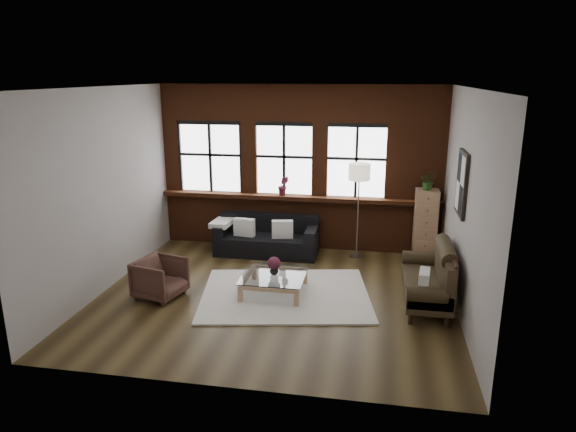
% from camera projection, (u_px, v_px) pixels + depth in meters
% --- Properties ---
extents(floor, '(5.50, 5.50, 0.00)m').
position_uv_depth(floor, '(275.00, 296.00, 8.11)').
color(floor, '#382A14').
rests_on(floor, ground).
extents(ceiling, '(5.50, 5.50, 0.00)m').
position_uv_depth(ceiling, '(274.00, 87.00, 7.25)').
color(ceiling, white).
rests_on(ceiling, ground).
extents(wall_back, '(5.50, 0.00, 5.50)m').
position_uv_depth(wall_back, '(300.00, 168.00, 10.05)').
color(wall_back, '#ACA5A0').
rests_on(wall_back, ground).
extents(wall_front, '(5.50, 0.00, 5.50)m').
position_uv_depth(wall_front, '(227.00, 253.00, 5.31)').
color(wall_front, '#ACA5A0').
rests_on(wall_front, ground).
extents(wall_left, '(0.00, 5.00, 5.00)m').
position_uv_depth(wall_left, '(105.00, 190.00, 8.14)').
color(wall_left, '#ACA5A0').
rests_on(wall_left, ground).
extents(wall_right, '(0.00, 5.00, 5.00)m').
position_uv_depth(wall_right, '(466.00, 205.00, 7.22)').
color(wall_right, '#ACA5A0').
rests_on(wall_right, ground).
extents(brick_backwall, '(5.50, 0.12, 3.20)m').
position_uv_depth(brick_backwall, '(299.00, 169.00, 9.99)').
color(brick_backwall, '#5B2A15').
rests_on(brick_backwall, floor).
extents(sill_ledge, '(5.50, 0.30, 0.08)m').
position_uv_depth(sill_ledge, '(298.00, 198.00, 10.06)').
color(sill_ledge, '#5B2A15').
rests_on(sill_ledge, brick_backwall).
extents(window_left, '(1.38, 0.10, 1.50)m').
position_uv_depth(window_left, '(211.00, 158.00, 10.26)').
color(window_left, black).
rests_on(window_left, brick_backwall).
extents(window_mid, '(1.38, 0.10, 1.50)m').
position_uv_depth(window_mid, '(284.00, 160.00, 10.01)').
color(window_mid, black).
rests_on(window_mid, brick_backwall).
extents(window_right, '(1.38, 0.10, 1.50)m').
position_uv_depth(window_right, '(356.00, 163.00, 9.78)').
color(window_right, black).
rests_on(window_right, brick_backwall).
extents(wall_poster, '(0.05, 0.74, 0.94)m').
position_uv_depth(wall_poster, '(462.00, 184.00, 7.44)').
color(wall_poster, black).
rests_on(wall_poster, wall_right).
extents(shag_rug, '(2.94, 2.49, 0.03)m').
position_uv_depth(shag_rug, '(285.00, 294.00, 8.13)').
color(shag_rug, silver).
rests_on(shag_rug, floor).
extents(dark_sofa, '(1.96, 0.79, 0.71)m').
position_uv_depth(dark_sofa, '(267.00, 236.00, 9.91)').
color(dark_sofa, black).
rests_on(dark_sofa, floor).
extents(pillow_a, '(0.41, 0.19, 0.34)m').
position_uv_depth(pillow_a, '(244.00, 227.00, 9.83)').
color(pillow_a, white).
rests_on(pillow_a, dark_sofa).
extents(pillow_b, '(0.42, 0.21, 0.34)m').
position_uv_depth(pillow_b, '(282.00, 229.00, 9.71)').
color(pillow_b, white).
rests_on(pillow_b, dark_sofa).
extents(vintage_settee, '(0.74, 1.67, 0.89)m').
position_uv_depth(vintage_settee, '(426.00, 276.00, 7.71)').
color(vintage_settee, '#302616').
rests_on(vintage_settee, floor).
extents(pillow_settee, '(0.19, 0.39, 0.34)m').
position_uv_depth(pillow_settee, '(424.00, 282.00, 7.21)').
color(pillow_settee, white).
rests_on(pillow_settee, vintage_settee).
extents(armchair, '(0.83, 0.81, 0.62)m').
position_uv_depth(armchair, '(160.00, 278.00, 7.99)').
color(armchair, '#452A22').
rests_on(armchair, floor).
extents(coffee_table, '(1.00, 1.00, 0.34)m').
position_uv_depth(coffee_table, '(274.00, 284.00, 8.16)').
color(coffee_table, tan).
rests_on(coffee_table, shag_rug).
extents(vase, '(0.16, 0.16, 0.15)m').
position_uv_depth(vase, '(274.00, 270.00, 8.09)').
color(vase, '#B2B2B2').
rests_on(vase, coffee_table).
extents(flowers, '(0.20, 0.20, 0.20)m').
position_uv_depth(flowers, '(274.00, 263.00, 8.06)').
color(flowers, '#5F2036').
rests_on(flowers, vase).
extents(drawer_chest, '(0.41, 0.41, 1.34)m').
position_uv_depth(drawer_chest, '(425.00, 225.00, 9.52)').
color(drawer_chest, tan).
rests_on(drawer_chest, floor).
extents(potted_plant_top, '(0.33, 0.29, 0.35)m').
position_uv_depth(potted_plant_top, '(429.00, 180.00, 9.30)').
color(potted_plant_top, '#2D5923').
rests_on(potted_plant_top, drawer_chest).
extents(floor_lamp, '(0.40, 0.40, 1.95)m').
position_uv_depth(floor_lamp, '(358.00, 207.00, 9.59)').
color(floor_lamp, '#A5A5A8').
rests_on(floor_lamp, floor).
extents(sill_plant, '(0.24, 0.21, 0.39)m').
position_uv_depth(sill_plant, '(283.00, 186.00, 10.02)').
color(sill_plant, '#5F2036').
rests_on(sill_plant, sill_ledge).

